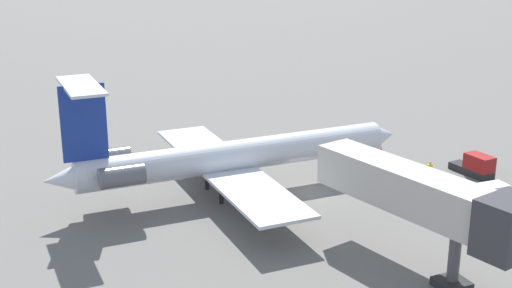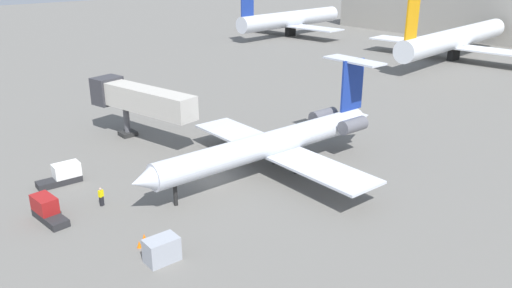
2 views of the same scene
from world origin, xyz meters
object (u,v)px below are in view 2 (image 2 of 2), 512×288
Objects in this scene: regional_jet at (278,140)px; traffic_cone_mid at (139,244)px; parked_airliner_west_end at (290,19)px; cargo_container_uld at (162,250)px; baggage_tug_lead at (47,210)px; baggage_tug_trailing at (63,175)px; parked_airliner_west_mid at (455,39)px; traffic_cone_near at (144,237)px; ground_crew_marshaller at (101,197)px; jet_bridge at (136,98)px.

traffic_cone_mid is (4.00, -17.34, -2.94)m from regional_jet.
cargo_container_uld is at bearing -48.18° from parked_airliner_west_end.
baggage_tug_lead is 7.06m from baggage_tug_trailing.
regional_jet is 67.45m from parked_airliner_west_mid.
parked_airliner_west_end reaches higher than baggage_tug_lead.
traffic_cone_near is at bearing -78.69° from regional_jet.
traffic_cone_near is 102.84m from parked_airliner_west_end.
traffic_cone_mid is (-2.60, -0.43, -0.61)m from cargo_container_uld.
baggage_tug_lead is at bearing -54.48° from parked_airliner_west_end.
traffic_cone_near is at bearing -49.42° from parked_airliner_west_end.
parked_airliner_west_mid is at bearing 100.35° from ground_crew_marshaller.
parked_airliner_west_mid reaches higher than baggage_tug_trailing.
baggage_tug_trailing is 82.66m from parked_airliner_west_mid.
regional_jet is 17.30m from ground_crew_marshaller.
baggage_tug_lead is (-4.64, -21.01, -2.38)m from regional_jet.
traffic_cone_near is (7.95, 4.44, -0.56)m from baggage_tug_lead.
regional_jet is at bearing 77.55° from baggage_tug_lead.
jet_bridge is 6.47× the size of cargo_container_uld.
jet_bridge is at bearing 119.64° from baggage_tug_trailing.
parked_airliner_west_mid reaches higher than regional_jet.
traffic_cone_near is 0.01× the size of parked_airliner_west_mid.
ground_crew_marshaller is 4.40m from baggage_tug_lead.
jet_bridge is 26.29m from cargo_container_uld.
parked_airliner_west_end is (-52.79, 78.93, 3.45)m from baggage_tug_trailing.
baggage_tug_trailing is at bearing -178.18° from cargo_container_uld.
traffic_cone_mid is at bearing 23.06° from baggage_tug_lead.
regional_jet reaches higher than cargo_container_uld.
traffic_cone_mid is (8.63, 3.68, -0.56)m from baggage_tug_lead.
parked_airliner_west_mid reaches higher than traffic_cone_mid.
regional_jet reaches higher than ground_crew_marshaller.
jet_bridge is 13.51m from baggage_tug_trailing.
baggage_tug_lead is at bearing -30.28° from baggage_tug_trailing.
parked_airliner_west_mid is (-25.55, 81.63, 3.43)m from cargo_container_uld.
baggage_tug_lead is at bearing -156.94° from traffic_cone_mid.
jet_bridge is 0.43× the size of parked_airliner_west_end.
ground_crew_marshaller reaches higher than traffic_cone_mid.
regional_jet is at bearing 111.33° from cargo_container_uld.
ground_crew_marshaller is (13.01, -10.38, -4.07)m from jet_bridge.
baggage_tug_lead is at bearing -97.18° from ground_crew_marshaller.
traffic_cone_mid is 0.02× the size of parked_airliner_west_end.
baggage_tug_lead is at bearing -49.80° from jet_bridge.
parked_airliner_west_end is at bearing 123.78° from baggage_tug_trailing.
jet_bridge reaches higher than baggage_tug_lead.
baggage_tug_lead is 9.40m from traffic_cone_mid.
parked_airliner_west_mid is (-14.86, 81.38, 3.46)m from ground_crew_marshaller.
parked_airliner_west_mid is at bearing 91.49° from jet_bridge.
parked_airliner_west_mid is at bearing 4.17° from parked_airliner_west_end.
ground_crew_marshaller is 0.05× the size of parked_airliner_west_end.
regional_jet is at bearing 76.20° from ground_crew_marshaller.
ground_crew_marshaller is 3.07× the size of traffic_cone_near.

